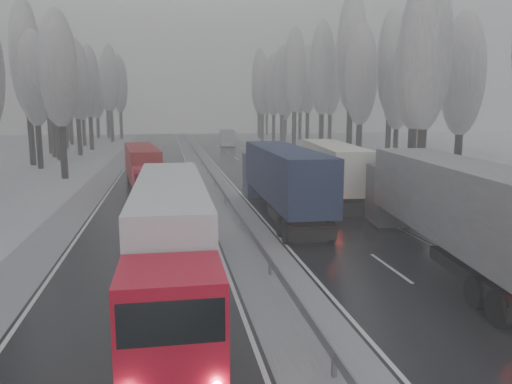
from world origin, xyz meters
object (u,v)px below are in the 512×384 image
object	(u,v)px
truck_grey_tarp	(445,201)
box_truck_distant	(228,137)
truck_red_white	(171,231)
truck_red_red	(143,166)
truck_blue_box	(281,176)
truck_cream_box	(330,166)

from	to	relation	value
truck_grey_tarp	box_truck_distant	distance (m)	71.08
box_truck_distant	truck_red_white	size ratio (longest dim) A/B	0.53
box_truck_distant	truck_red_white	bearing A→B (deg)	-93.93
box_truck_distant	truck_red_red	xyz separation A→B (m)	(-12.90, -50.11, 0.57)
truck_grey_tarp	truck_blue_box	world-z (taller)	truck_grey_tarp
box_truck_distant	truck_red_red	distance (m)	51.74
box_truck_distant	truck_red_white	world-z (taller)	truck_red_white
truck_grey_tarp	box_truck_distant	size ratio (longest dim) A/B	2.13
truck_blue_box	truck_red_red	bearing A→B (deg)	131.38
truck_blue_box	truck_red_red	xyz separation A→B (m)	(-9.02, 10.48, -0.42)
truck_grey_tarp	truck_cream_box	distance (m)	15.93
truck_cream_box	truck_red_red	xyz separation A→B (m)	(-14.12, 5.02, -0.30)
truck_cream_box	box_truck_distant	bearing A→B (deg)	97.96
truck_blue_box	truck_cream_box	distance (m)	7.47
truck_cream_box	truck_red_red	world-z (taller)	truck_cream_box
truck_grey_tarp	truck_cream_box	xyz separation A→B (m)	(-0.02, 15.93, -0.22)
truck_red_red	truck_blue_box	bearing A→B (deg)	-55.76
truck_blue_box	truck_red_white	world-z (taller)	truck_blue_box
truck_grey_tarp	truck_blue_box	distance (m)	11.66
truck_grey_tarp	truck_red_red	world-z (taller)	truck_grey_tarp
truck_blue_box	truck_grey_tarp	bearing A→B (deg)	-63.28
truck_cream_box	truck_red_red	distance (m)	14.99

